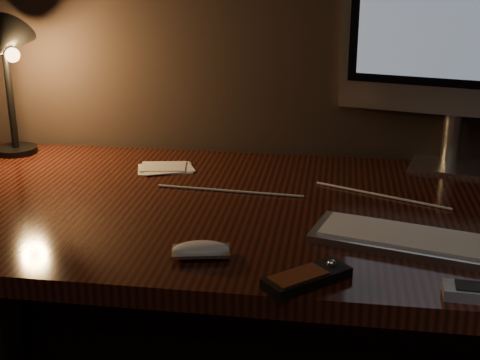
# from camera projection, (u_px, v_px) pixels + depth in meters

# --- Properties ---
(desk) EXTENTS (1.60, 0.75, 0.75)m
(desk) POSITION_uv_depth(u_px,v_px,m) (259.00, 248.00, 1.49)
(desk) COLOR #3A150D
(desk) RESTS_ON ground
(monitor) EXTENTS (0.56, 0.20, 0.59)m
(monitor) POSITION_uv_depth(u_px,v_px,m) (467.00, 20.00, 1.51)
(monitor) COLOR silver
(monitor) RESTS_ON desk
(keyboard) EXTENTS (0.50, 0.25, 0.02)m
(keyboard) POSITION_uv_depth(u_px,v_px,m) (447.00, 246.00, 1.17)
(keyboard) COLOR silver
(keyboard) RESTS_ON desk
(mouse) EXTENTS (0.11, 0.07, 0.02)m
(mouse) POSITION_uv_depth(u_px,v_px,m) (201.00, 252.00, 1.15)
(mouse) COLOR white
(mouse) RESTS_ON desk
(media_remote) EXTENTS (0.14, 0.14, 0.03)m
(media_remote) POSITION_uv_depth(u_px,v_px,m) (307.00, 277.00, 1.06)
(media_remote) COLOR black
(media_remote) RESTS_ON desk
(papers) EXTENTS (0.15, 0.12, 0.01)m
(papers) POSITION_uv_depth(u_px,v_px,m) (165.00, 168.00, 1.61)
(papers) COLOR white
(papers) RESTS_ON desk
(desk_lamp) EXTENTS (0.17, 0.18, 0.36)m
(desk_lamp) POSITION_uv_depth(u_px,v_px,m) (9.00, 61.00, 1.63)
(desk_lamp) COLOR black
(desk_lamp) RESTS_ON desk
(cable) EXTENTS (0.61, 0.18, 0.01)m
(cable) POSITION_uv_depth(u_px,v_px,m) (304.00, 195.00, 1.43)
(cable) COLOR white
(cable) RESTS_ON desk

